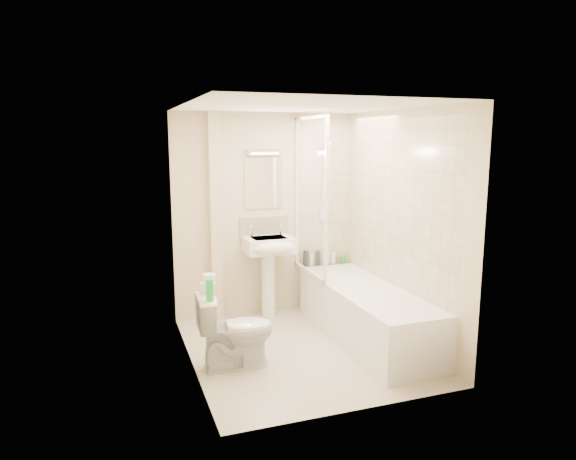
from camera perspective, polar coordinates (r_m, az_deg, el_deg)
name	(u,v)px	position (r m, az deg, el deg)	size (l,w,h in m)	color
floor	(302,349)	(5.33, 1.56, -13.09)	(2.50, 2.50, 0.00)	beige
wall_back	(265,215)	(6.15, -2.55, 1.69)	(2.20, 0.02, 2.40)	beige
wall_left	(189,240)	(4.71, -10.98, -1.11)	(0.02, 2.50, 2.40)	beige
wall_right	(401,226)	(5.47, 12.45, 0.39)	(0.02, 2.50, 2.40)	beige
ceiling	(303,106)	(4.91, 1.70, 13.60)	(2.20, 2.50, 0.02)	white
tile_back	(323,194)	(6.37, 3.96, 4.01)	(0.70, 0.01, 1.75)	beige
tile_right	(398,204)	(5.47, 12.15, 2.80)	(0.01, 2.10, 1.75)	beige
pipe_boxing	(215,218)	(5.94, -8.11, 1.30)	(0.12, 0.12, 2.40)	beige
splashback	(264,229)	(6.16, -2.68, 0.11)	(0.60, 0.01, 0.30)	beige
mirror	(264,183)	(6.09, -2.72, 5.21)	(0.46, 0.01, 0.60)	white
strip_light	(264,152)	(6.05, -2.69, 8.68)	(0.42, 0.07, 0.07)	silver
bathtub	(366,312)	(5.57, 8.70, -9.00)	(0.70, 2.10, 0.55)	white
shower_screen	(310,197)	(5.83, 2.50, 3.70)	(0.04, 0.92, 1.80)	white
shower_fixture	(325,185)	(6.31, 4.12, 5.06)	(0.10, 0.16, 0.99)	white
pedestal_sink	(270,254)	(6.00, -2.04, -2.70)	(0.57, 0.51, 1.09)	white
bottle_black_a	(306,258)	(6.33, 2.01, -3.18)	(0.07, 0.07, 0.19)	black
bottle_white_a	(311,260)	(6.36, 2.62, -3.36)	(0.05, 0.05, 0.14)	white
bottle_black_b	(318,258)	(6.39, 3.36, -3.10)	(0.07, 0.07, 0.18)	black
bottle_cream	(328,257)	(6.44, 4.47, -2.98)	(0.06, 0.06, 0.19)	beige
bottle_white_b	(333,258)	(6.47, 5.04, -3.13)	(0.06, 0.06, 0.14)	white
bottle_green	(343,260)	(6.54, 6.12, -3.29)	(0.06, 0.06, 0.08)	green
toilet	(236,330)	(4.86, -5.85, -11.00)	(0.71, 0.43, 0.71)	white
toilet_roll_lower	(206,288)	(4.78, -9.09, -6.37)	(0.12, 0.12, 0.10)	white
toilet_roll_upper	(209,279)	(4.71, -8.75, -5.39)	(0.11, 0.11, 0.09)	white
green_bottle	(210,290)	(4.56, -8.68, -6.58)	(0.07, 0.07, 0.19)	green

